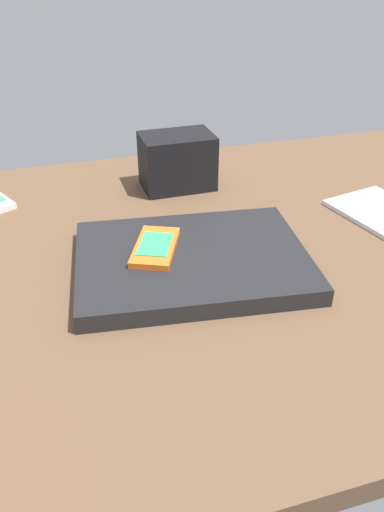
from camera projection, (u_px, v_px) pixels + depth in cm
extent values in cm
cube|color=brown|center=(241.00, 251.00, 76.48)|extent=(120.00, 80.00, 3.00)
cube|color=black|center=(192.00, 261.00, 69.18)|extent=(33.73, 26.60, 2.48)
cube|color=orange|center=(155.00, 247.00, 68.94)|extent=(9.01, 11.49, 0.91)
cube|color=#33A566|center=(155.00, 244.00, 68.66)|extent=(6.37, 7.47, 0.14)
cube|color=white|center=(383.00, 213.00, 83.25)|extent=(15.27, 17.69, 0.80)
cube|color=black|center=(177.00, 161.00, 90.50)|extent=(12.80, 8.77, 9.77)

